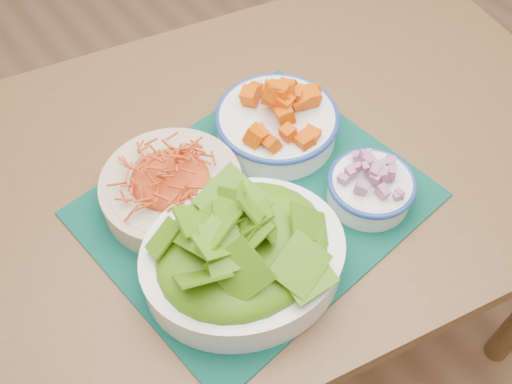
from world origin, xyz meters
TOP-DOWN VIEW (x-y plane):
  - ground at (0.00, 0.00)m, footprint 4.00×4.00m
  - table at (-0.19, -0.14)m, footprint 1.30×0.99m
  - placemat at (-0.29, -0.21)m, footprint 0.54×0.46m
  - carrot_bowl at (-0.39, -0.12)m, footprint 0.26×0.26m
  - squash_bowl at (-0.17, -0.11)m, footprint 0.27×0.27m
  - lettuce_bowl at (-0.37, -0.30)m, footprint 0.35×0.32m
  - onion_bowl at (-0.13, -0.31)m, footprint 0.15×0.15m

SIDE VIEW (x-z plane):
  - ground at x=0.00m, z-range 0.00..0.00m
  - table at x=-0.19m, z-range 0.27..1.02m
  - placemat at x=-0.29m, z-range 0.75..0.75m
  - onion_bowl at x=-0.13m, z-range 0.75..0.83m
  - carrot_bowl at x=-0.39m, z-range 0.75..0.84m
  - squash_bowl at x=-0.17m, z-range 0.75..0.86m
  - lettuce_bowl at x=-0.37m, z-range 0.75..0.88m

